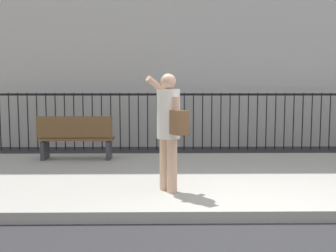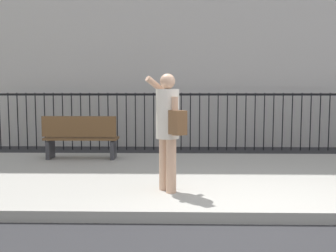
{
  "view_description": "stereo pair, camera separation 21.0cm",
  "coord_description": "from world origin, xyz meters",
  "views": [
    {
      "loc": [
        -1.24,
        -4.44,
        1.61
      ],
      "look_at": [
        -1.16,
        1.28,
        1.09
      ],
      "focal_mm": 39.84,
      "sensor_mm": 36.0,
      "label": 1
    },
    {
      "loc": [
        -1.03,
        -4.44,
        1.61
      ],
      "look_at": [
        -1.16,
        1.28,
        1.09
      ],
      "focal_mm": 39.84,
      "sensor_mm": 36.0,
      "label": 2
    }
  ],
  "objects": [
    {
      "name": "street_bench",
      "position": [
        -3.11,
        3.57,
        0.65
      ],
      "size": [
        1.6,
        0.45,
        0.95
      ],
      "color": "brown",
      "rests_on": "sidewalk"
    },
    {
      "name": "pedestrian_on_phone",
      "position": [
        -1.14,
        0.96,
        1.16
      ],
      "size": [
        0.62,
        0.72,
        1.73
      ],
      "color": "tan",
      "rests_on": "sidewalk"
    },
    {
      "name": "ground_plane",
      "position": [
        0.0,
        0.0,
        0.0
      ],
      "size": [
        60.0,
        60.0,
        0.0
      ],
      "primitive_type": "plane",
      "color": "#28282B"
    },
    {
      "name": "sidewalk",
      "position": [
        0.0,
        2.2,
        0.07
      ],
      "size": [
        28.0,
        4.4,
        0.15
      ],
      "primitive_type": "cube",
      "color": "#9E9B93",
      "rests_on": "ground"
    },
    {
      "name": "iron_fence",
      "position": [
        0.0,
        5.9,
        1.02
      ],
      "size": [
        12.03,
        0.04,
        1.6
      ],
      "color": "black",
      "rests_on": "ground"
    }
  ]
}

